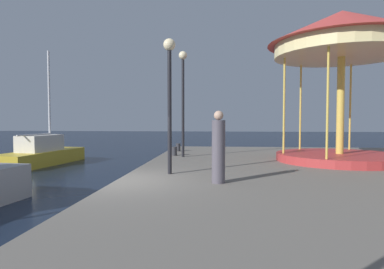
{
  "coord_description": "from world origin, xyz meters",
  "views": [
    {
      "loc": [
        2.78,
        -8.35,
        2.4
      ],
      "look_at": [
        1.64,
        4.33,
        1.83
      ],
      "focal_mm": 30.28,
      "sensor_mm": 36.0,
      "label": 1
    }
  ],
  "objects_px": {
    "lamp_post_mid_promenade": "(169,81)",
    "lamp_post_far_end": "(183,85)",
    "bollard_center": "(178,147)",
    "sailboat_yellow": "(42,153)",
    "carousel": "(342,48)",
    "person_by_the_water": "(218,149)",
    "bollard_north": "(174,151)"
  },
  "relations": [
    {
      "from": "lamp_post_mid_promenade",
      "to": "lamp_post_far_end",
      "type": "distance_m",
      "value": 4.49
    },
    {
      "from": "lamp_post_far_end",
      "to": "bollard_center",
      "type": "height_order",
      "value": "lamp_post_far_end"
    },
    {
      "from": "sailboat_yellow",
      "to": "carousel",
      "type": "relative_size",
      "value": 1.08
    },
    {
      "from": "sailboat_yellow",
      "to": "person_by_the_water",
      "type": "height_order",
      "value": "sailboat_yellow"
    },
    {
      "from": "carousel",
      "to": "person_by_the_water",
      "type": "bearing_deg",
      "value": -134.41
    },
    {
      "from": "person_by_the_water",
      "to": "lamp_post_far_end",
      "type": "bearing_deg",
      "value": 105.44
    },
    {
      "from": "lamp_post_mid_promenade",
      "to": "bollard_center",
      "type": "xyz_separation_m",
      "value": [
        -0.68,
        7.03,
        -2.55
      ]
    },
    {
      "from": "lamp_post_mid_promenade",
      "to": "person_by_the_water",
      "type": "xyz_separation_m",
      "value": [
        1.45,
        -1.26,
        -1.89
      ]
    },
    {
      "from": "lamp_post_far_end",
      "to": "bollard_center",
      "type": "distance_m",
      "value": 3.9
    },
    {
      "from": "bollard_north",
      "to": "bollard_center",
      "type": "height_order",
      "value": "same"
    },
    {
      "from": "carousel",
      "to": "bollard_center",
      "type": "height_order",
      "value": "carousel"
    },
    {
      "from": "sailboat_yellow",
      "to": "carousel",
      "type": "height_order",
      "value": "carousel"
    },
    {
      "from": "lamp_post_mid_promenade",
      "to": "lamp_post_far_end",
      "type": "xyz_separation_m",
      "value": [
        -0.13,
        4.47,
        0.34
      ]
    },
    {
      "from": "lamp_post_far_end",
      "to": "bollard_north",
      "type": "distance_m",
      "value": 2.97
    },
    {
      "from": "carousel",
      "to": "lamp_post_mid_promenade",
      "type": "distance_m",
      "value": 7.2
    },
    {
      "from": "lamp_post_far_end",
      "to": "person_by_the_water",
      "type": "distance_m",
      "value": 6.35
    },
    {
      "from": "person_by_the_water",
      "to": "sailboat_yellow",
      "type": "bearing_deg",
      "value": 139.0
    },
    {
      "from": "lamp_post_mid_promenade",
      "to": "bollard_north",
      "type": "height_order",
      "value": "lamp_post_mid_promenade"
    },
    {
      "from": "lamp_post_far_end",
      "to": "carousel",
      "type": "bearing_deg",
      "value": -9.08
    },
    {
      "from": "sailboat_yellow",
      "to": "carousel",
      "type": "xyz_separation_m",
      "value": [
        14.18,
        -3.55,
        4.54
      ]
    },
    {
      "from": "sailboat_yellow",
      "to": "lamp_post_far_end",
      "type": "distance_m",
      "value": 8.98
    },
    {
      "from": "carousel",
      "to": "bollard_north",
      "type": "distance_m",
      "value": 8.0
    },
    {
      "from": "sailboat_yellow",
      "to": "person_by_the_water",
      "type": "bearing_deg",
      "value": -41.0
    },
    {
      "from": "sailboat_yellow",
      "to": "lamp_post_mid_promenade",
      "type": "height_order",
      "value": "sailboat_yellow"
    },
    {
      "from": "sailboat_yellow",
      "to": "person_by_the_water",
      "type": "relative_size",
      "value": 3.38
    },
    {
      "from": "bollard_north",
      "to": "person_by_the_water",
      "type": "distance_m",
      "value": 6.57
    },
    {
      "from": "bollard_center",
      "to": "bollard_north",
      "type": "bearing_deg",
      "value": -87.11
    },
    {
      "from": "bollard_north",
      "to": "carousel",
      "type": "bearing_deg",
      "value": -12.48
    },
    {
      "from": "lamp_post_mid_promenade",
      "to": "carousel",
      "type": "bearing_deg",
      "value": 29.68
    },
    {
      "from": "lamp_post_mid_promenade",
      "to": "bollard_center",
      "type": "distance_m",
      "value": 7.51
    },
    {
      "from": "sailboat_yellow",
      "to": "lamp_post_far_end",
      "type": "height_order",
      "value": "sailboat_yellow"
    },
    {
      "from": "carousel",
      "to": "person_by_the_water",
      "type": "relative_size",
      "value": 3.14
    }
  ]
}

